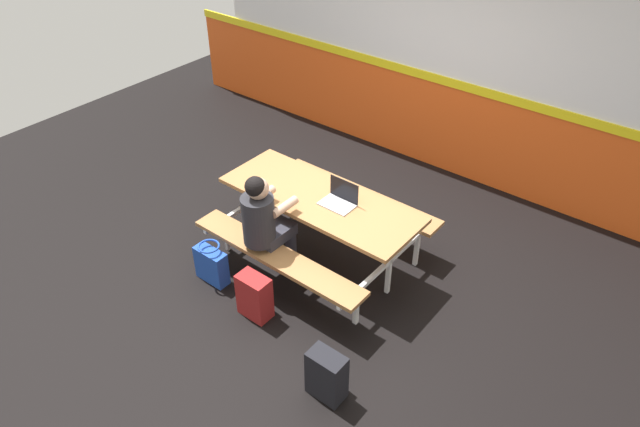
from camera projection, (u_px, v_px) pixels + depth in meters
ground_plane at (319, 257)px, 5.98m from camera, size 10.00×10.00×0.02m
accent_backdrop at (445, 70)px, 6.72m from camera, size 8.00×0.14×2.60m
picnic_table_main at (320, 211)px, 5.63m from camera, size 2.01×1.57×0.74m
student_nearer at (265, 220)px, 5.30m from camera, size 0.36×0.53×1.21m
laptop_silver at (340, 199)px, 5.42m from camera, size 0.32×0.22×0.22m
backpack_dark at (327, 375)px, 4.50m from camera, size 0.30×0.22×0.44m
tote_bag_bright at (211, 265)px, 5.58m from camera, size 0.34×0.21×0.43m
satchel_spare at (255, 296)px, 5.20m from camera, size 0.30×0.22×0.44m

